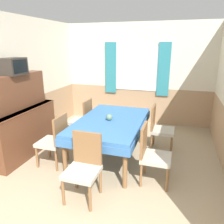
# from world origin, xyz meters

# --- Properties ---
(wall_back) EXTENTS (4.24, 0.10, 2.60)m
(wall_back) POSITION_xyz_m (-0.00, 4.11, 1.31)
(wall_back) COLOR silver
(wall_back) RESTS_ON ground_plane
(wall_left) EXTENTS (0.05, 4.49, 2.60)m
(wall_left) POSITION_xyz_m (-1.95, 2.05, 1.30)
(wall_left) COLOR silver
(wall_left) RESTS_ON ground_plane
(dining_table) EXTENTS (1.17, 1.90, 0.74)m
(dining_table) POSITION_xyz_m (-0.05, 1.95, 0.64)
(dining_table) COLOR #386BA8
(dining_table) RESTS_ON ground_plane
(chair_left_far) EXTENTS (0.44, 0.44, 0.92)m
(chair_left_far) POSITION_xyz_m (-0.88, 2.52, 0.49)
(chair_left_far) COLOR brown
(chair_left_far) RESTS_ON ground_plane
(chair_right_far) EXTENTS (0.44, 0.44, 0.92)m
(chair_right_far) POSITION_xyz_m (0.78, 2.52, 0.49)
(chair_right_far) COLOR brown
(chair_right_far) RESTS_ON ground_plane
(chair_left_near) EXTENTS (0.44, 0.44, 0.92)m
(chair_left_near) POSITION_xyz_m (-0.88, 1.38, 0.49)
(chair_left_near) COLOR brown
(chair_left_near) RESTS_ON ground_plane
(chair_right_near) EXTENTS (0.44, 0.44, 0.92)m
(chair_right_near) POSITION_xyz_m (0.78, 1.38, 0.49)
(chair_right_near) COLOR brown
(chair_right_near) RESTS_ON ground_plane
(chair_head_near) EXTENTS (0.44, 0.44, 0.92)m
(chair_head_near) POSITION_xyz_m (-0.05, 0.75, 0.49)
(chair_head_near) COLOR brown
(chair_head_near) RESTS_ON ground_plane
(sideboard) EXTENTS (0.46, 1.55, 1.54)m
(sideboard) POSITION_xyz_m (-1.69, 1.56, 0.66)
(sideboard) COLOR brown
(sideboard) RESTS_ON ground_plane
(tv) EXTENTS (0.29, 0.41, 0.29)m
(tv) POSITION_xyz_m (-1.68, 1.54, 1.69)
(tv) COLOR #2D2823
(tv) RESTS_ON sideboard
(vase) EXTENTS (0.12, 0.12, 0.12)m
(vase) POSITION_xyz_m (-0.07, 1.92, 0.80)
(vase) COLOR slate
(vase) RESTS_ON dining_table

